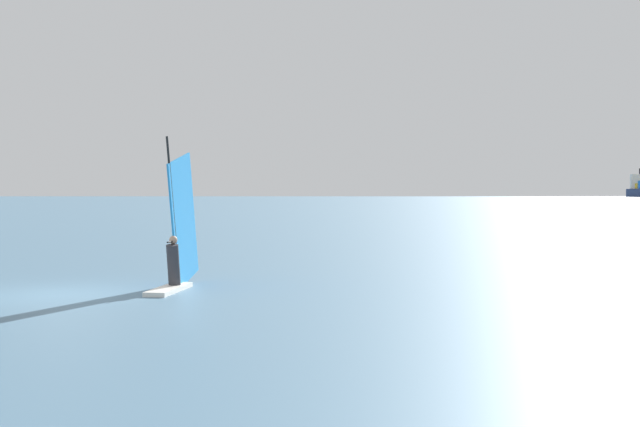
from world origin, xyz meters
name	(u,v)px	position (x,y,z in m)	size (l,w,h in m)	color
ground_plane	(61,294)	(0.00, 0.00, 0.00)	(4000.00, 4000.00, 0.00)	#476B84
windsurfer	(178,245)	(2.46, 1.70, 1.17)	(0.67, 3.57, 4.13)	white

